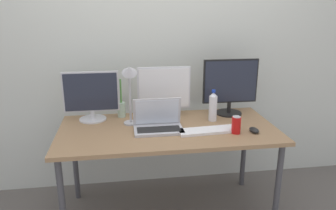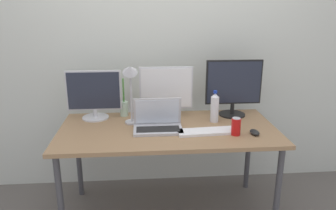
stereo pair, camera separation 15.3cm
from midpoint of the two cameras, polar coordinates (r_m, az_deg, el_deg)
The scene contains 12 objects.
wall_back at distance 2.90m, azimuth 0.60°, elevation 10.66°, with size 7.00×0.08×2.60m, color silver.
work_desk at distance 2.48m, azimuth 1.77°, elevation -5.35°, with size 1.62×0.79×0.74m.
monitor_left at distance 2.65m, azimuth -11.16°, elevation 1.79°, with size 0.43×0.21×0.39m.
monitor_center at distance 2.63m, azimuth 1.34°, elevation 2.37°, with size 0.43×0.19×0.42m.
monitor_right at distance 2.74m, azimuth 12.94°, elevation 3.14°, with size 0.46×0.22×0.46m.
laptop_silver at distance 2.41m, azimuth 0.01°, elevation -3.09°, with size 0.36×0.22×0.23m.
keyboard_main at distance 2.39m, azimuth 8.78°, elevation -4.61°, with size 0.44×0.13×0.02m, color white.
mouse_by_keyboard at distance 2.43m, azimuth 16.61°, elevation -4.59°, with size 0.06×0.10×0.03m, color black.
water_bottle at distance 2.59m, azimuth 9.81°, elevation -0.46°, with size 0.06×0.06×0.25m.
soda_can_near_keyboard at distance 2.38m, azimuth 13.58°, elevation -3.68°, with size 0.07×0.07×0.13m.
bamboo_vase at distance 2.71m, azimuth -6.06°, elevation -0.44°, with size 0.07×0.07×0.32m.
desk_lamp at distance 2.43m, azimuth -4.76°, elevation 3.95°, with size 0.11×0.18×0.49m.
Camera 2 is at (-0.18, -2.29, 1.63)m, focal length 35.00 mm.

